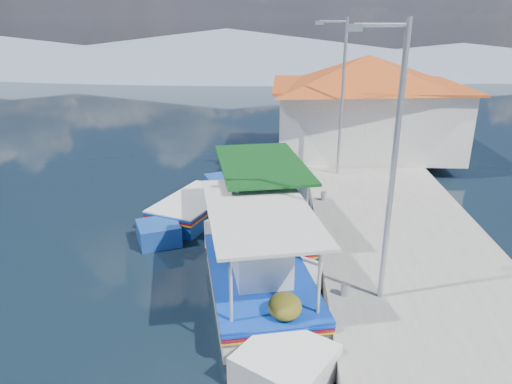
{
  "coord_description": "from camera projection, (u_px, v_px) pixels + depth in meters",
  "views": [
    {
      "loc": [
        2.28,
        -7.36,
        6.47
      ],
      "look_at": [
        1.52,
        6.52,
        1.3
      ],
      "focal_mm": 32.93,
      "sensor_mm": 36.0,
      "label": 1
    }
  ],
  "objects": [
    {
      "name": "lamp_post_near",
      "position": [
        390.0,
        155.0,
        9.56
      ],
      "size": [
        1.21,
        0.14,
        6.0
      ],
      "color": "#A5A8AD",
      "rests_on": "quay"
    },
    {
      "name": "harbor_building",
      "position": [
        365.0,
        102.0,
        22.01
      ],
      "size": [
        10.49,
        10.49,
        4.4
      ],
      "color": "white",
      "rests_on": "quay"
    },
    {
      "name": "quay",
      "position": [
        397.0,
        232.0,
        14.48
      ],
      "size": [
        5.0,
        44.0,
        0.5
      ],
      "primitive_type": "cube",
      "color": "#A3A198",
      "rests_on": "ground"
    },
    {
      "name": "lamp_post_far",
      "position": [
        340.0,
        91.0,
        17.98
      ],
      "size": [
        1.21,
        0.14,
        6.0
      ],
      "color": "#A5A8AD",
      "rests_on": "quay"
    },
    {
      "name": "mountain_ridge",
      "position": [
        316.0,
        54.0,
        60.62
      ],
      "size": [
        171.4,
        96.0,
        5.5
      ],
      "color": "slate",
      "rests_on": "ground"
    },
    {
      "name": "caique_green_canopy",
      "position": [
        262.0,
        230.0,
        14.22
      ],
      "size": [
        3.35,
        7.56,
        2.89
      ],
      "rotation": [
        0.0,
        0.0,
        -0.21
      ],
      "color": "silver",
      "rests_on": "ground"
    },
    {
      "name": "caique_blue_hull",
      "position": [
        194.0,
        209.0,
        16.16
      ],
      "size": [
        3.13,
        5.6,
        1.07
      ],
      "rotation": [
        0.0,
        0.0,
        0.36
      ],
      "color": "#194297",
      "rests_on": "ground"
    },
    {
      "name": "bollards",
      "position": [
        331.0,
        229.0,
        13.75
      ],
      "size": [
        0.2,
        17.2,
        0.3
      ],
      "color": "#A5A8AD",
      "rests_on": "quay"
    },
    {
      "name": "main_caique",
      "position": [
        260.0,
        279.0,
        11.42
      ],
      "size": [
        3.46,
        7.8,
        2.63
      ],
      "rotation": [
        0.0,
        0.0,
        -0.22
      ],
      "color": "silver",
      "rests_on": "ground"
    },
    {
      "name": "ground",
      "position": [
        161.0,
        367.0,
        9.26
      ],
      "size": [
        160.0,
        160.0,
        0.0
      ],
      "primitive_type": "plane",
      "color": "black",
      "rests_on": "ground"
    }
  ]
}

